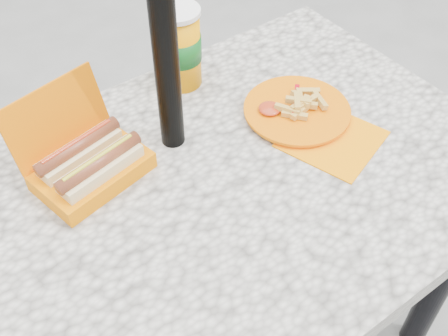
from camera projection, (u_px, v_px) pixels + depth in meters
picnic_table at (217, 219)px, 1.19m from camera, size 1.20×0.80×0.75m
hotdog_box at (89, 162)px, 1.10m from camera, size 0.25×0.22×0.17m
fries_plate at (299, 112)px, 1.25m from camera, size 0.24×0.35×0.05m
soda_cup at (179, 47)px, 1.27m from camera, size 0.10×0.10×0.19m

